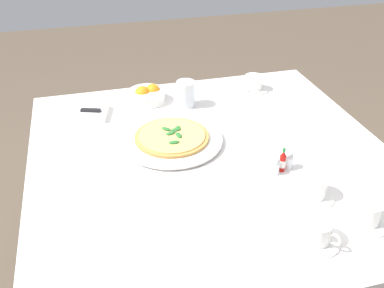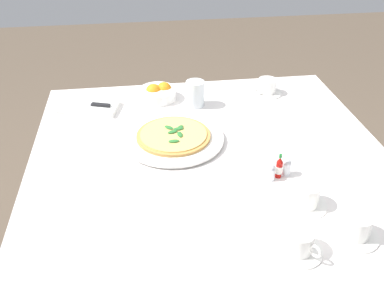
% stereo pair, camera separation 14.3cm
% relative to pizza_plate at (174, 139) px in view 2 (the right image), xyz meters
% --- Properties ---
extents(dining_table, '(1.19, 1.19, 0.74)m').
position_rel_pizza_plate_xyz_m(dining_table, '(-0.11, 0.12, -0.13)').
color(dining_table, white).
rests_on(dining_table, ground_plane).
extents(pizza_plate, '(0.35, 0.35, 0.02)m').
position_rel_pizza_plate_xyz_m(pizza_plate, '(0.00, 0.00, 0.00)').
color(pizza_plate, white).
rests_on(pizza_plate, dining_table).
extents(pizza, '(0.26, 0.26, 0.02)m').
position_rel_pizza_plate_xyz_m(pizza, '(-0.00, -0.00, 0.01)').
color(pizza, '#C68E47').
rests_on(pizza, pizza_plate).
extents(coffee_cup_near_left, '(0.13, 0.13, 0.07)m').
position_rel_pizza_plate_xyz_m(coffee_cup_near_left, '(-0.41, 0.52, 0.02)').
color(coffee_cup_near_left, white).
rests_on(coffee_cup_near_left, dining_table).
extents(coffee_cup_near_right, '(0.13, 0.13, 0.07)m').
position_rel_pizza_plate_xyz_m(coffee_cup_near_right, '(-0.33, 0.38, 0.02)').
color(coffee_cup_near_right, white).
rests_on(coffee_cup_near_right, dining_table).
extents(coffee_cup_far_right, '(0.13, 0.13, 0.06)m').
position_rel_pizza_plate_xyz_m(coffee_cup_far_right, '(-0.25, 0.55, 0.02)').
color(coffee_cup_far_right, white).
rests_on(coffee_cup_far_right, dining_table).
extents(coffee_cup_right_edge, '(0.13, 0.13, 0.06)m').
position_rel_pizza_plate_xyz_m(coffee_cup_right_edge, '(-0.43, -0.32, 0.02)').
color(coffee_cup_right_edge, white).
rests_on(coffee_cup_right_edge, dining_table).
extents(water_glass_left_edge, '(0.07, 0.07, 0.10)m').
position_rel_pizza_plate_xyz_m(water_glass_left_edge, '(-0.11, -0.26, 0.04)').
color(water_glass_left_edge, white).
rests_on(water_glass_left_edge, dining_table).
extents(napkin_folded, '(0.24, 0.18, 0.02)m').
position_rel_pizza_plate_xyz_m(napkin_folded, '(0.30, -0.28, -0.00)').
color(napkin_folded, white).
rests_on(napkin_folded, dining_table).
extents(dinner_knife, '(0.19, 0.08, 0.01)m').
position_rel_pizza_plate_xyz_m(dinner_knife, '(0.31, -0.28, 0.01)').
color(dinner_knife, silver).
rests_on(dinner_knife, napkin_folded).
extents(citrus_bowl, '(0.15, 0.15, 0.07)m').
position_rel_pizza_plate_xyz_m(citrus_bowl, '(0.03, -0.34, 0.02)').
color(citrus_bowl, white).
rests_on(citrus_bowl, dining_table).
extents(hot_sauce_bottle, '(0.02, 0.02, 0.08)m').
position_rel_pizza_plate_xyz_m(hot_sauce_bottle, '(-0.30, 0.25, 0.02)').
color(hot_sauce_bottle, '#B7140F').
rests_on(hot_sauce_bottle, dining_table).
extents(salt_shaker, '(0.03, 0.03, 0.06)m').
position_rel_pizza_plate_xyz_m(salt_shaker, '(-0.27, 0.26, 0.01)').
color(salt_shaker, white).
rests_on(salt_shaker, dining_table).
extents(pepper_shaker, '(0.03, 0.03, 0.06)m').
position_rel_pizza_plate_xyz_m(pepper_shaker, '(-0.33, 0.24, 0.01)').
color(pepper_shaker, white).
rests_on(pepper_shaker, dining_table).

